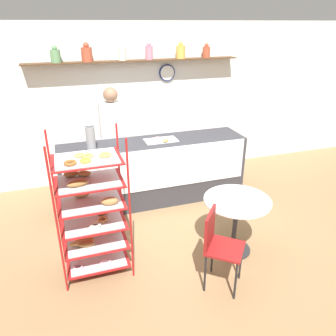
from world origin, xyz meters
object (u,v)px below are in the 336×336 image
pastry_rack (92,212)px  coffee_carafe (90,137)px  cafe_chair (218,241)px  person_worker (113,136)px  cafe_table (236,212)px  donut_tray_counter (161,140)px

pastry_rack → coffee_carafe: 1.41m
pastry_rack → cafe_chair: (1.21, -0.66, -0.21)m
person_worker → cafe_table: 2.43m
pastry_rack → person_worker: person_worker is taller
coffee_carafe → cafe_table: bearing=-45.3°
cafe_chair → coffee_carafe: (-1.04, 1.99, 0.64)m
coffee_carafe → donut_tray_counter: bearing=0.9°
cafe_table → donut_tray_counter: 1.68m
cafe_table → coffee_carafe: bearing=134.7°
pastry_rack → coffee_carafe: pastry_rack is taller
person_worker → cafe_chair: bearing=-76.2°
person_worker → cafe_chair: (0.63, -2.58, -0.42)m
cafe_chair → person_worker: bearing=52.8°
cafe_chair → donut_tray_counter: donut_tray_counter is taller
person_worker → cafe_chair: size_ratio=1.96×
cafe_chair → cafe_table: bearing=-7.3°
pastry_rack → donut_tray_counter: bearing=47.9°
cafe_table → donut_tray_counter: donut_tray_counter is taller
person_worker → coffee_carafe: size_ratio=4.58×
cafe_chair → coffee_carafe: bearing=66.7°
person_worker → cafe_table: (1.11, -2.12, -0.42)m
cafe_table → coffee_carafe: coffee_carafe is taller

